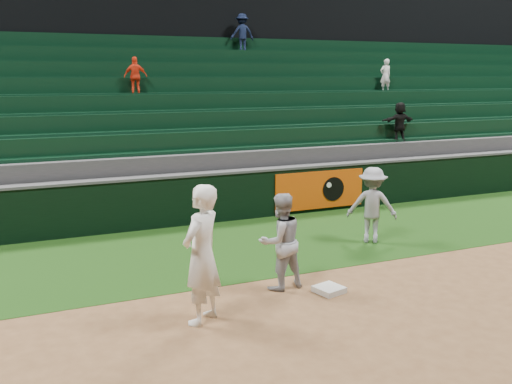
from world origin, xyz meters
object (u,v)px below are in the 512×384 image
at_px(first_baseman, 202,255).
at_px(first_base, 329,289).
at_px(base_coach, 372,205).
at_px(baserunner, 280,241).

bearing_deg(first_baseman, first_base, 147.53).
bearing_deg(first_base, base_coach, 43.00).
distance_m(first_baseman, base_coach, 5.24).
xyz_separation_m(baserunner, base_coach, (3.00, 1.67, 0.00)).
bearing_deg(first_baseman, baserunner, 166.08).
xyz_separation_m(first_base, baserunner, (-0.67, 0.50, 0.78)).
bearing_deg(base_coach, baserunner, 63.27).
distance_m(baserunner, base_coach, 3.43).
relative_size(first_baseman, base_coach, 1.26).
bearing_deg(first_base, first_baseman, -173.52).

